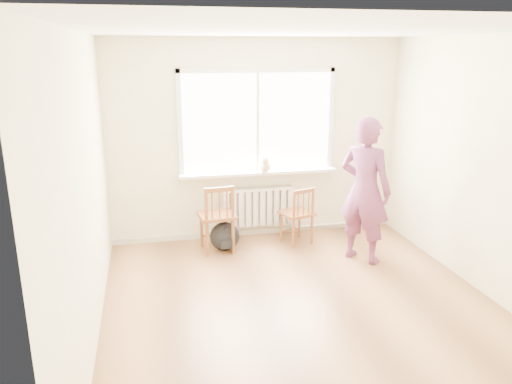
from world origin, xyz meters
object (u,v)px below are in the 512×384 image
cat (265,165)px  backpack (225,236)px  chair_right (299,216)px  chair_left (218,218)px  person (365,190)px

cat → backpack: bearing=-141.5°
backpack → chair_right: bearing=0.8°
chair_left → person: bearing=154.0°
cat → person: bearing=-31.5°
chair_left → chair_right: bearing=176.1°
person → cat: (-1.02, 0.96, 0.15)m
chair_left → chair_right: size_ratio=1.14×
chair_right → backpack: size_ratio=2.06×
chair_right → backpack: 1.03m
person → backpack: size_ratio=4.66×
person → chair_right: bearing=3.9°
cat → chair_left: bearing=-142.9°
person → cat: person is taller
person → cat: bearing=7.7°
chair_right → cat: (-0.40, 0.29, 0.65)m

